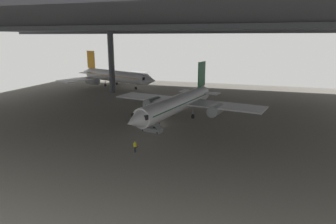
{
  "coord_description": "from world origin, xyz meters",
  "views": [
    {
      "loc": [
        17.78,
        -49.84,
        15.82
      ],
      "look_at": [
        1.8,
        0.87,
        2.42
      ],
      "focal_mm": 31.77,
      "sensor_mm": 36.0,
      "label": 1
    }
  ],
  "objects_px": {
    "crew_worker_near_nose": "(135,146)",
    "baggage_tug": "(171,105)",
    "airplane_main": "(179,103)",
    "traffic_cone_orange": "(136,145)",
    "boarding_stairs": "(152,127)",
    "airplane_distant": "(115,76)",
    "crew_worker_by_stairs": "(159,122)"
  },
  "relations": [
    {
      "from": "crew_worker_near_nose",
      "to": "baggage_tug",
      "type": "bearing_deg",
      "value": 96.83
    },
    {
      "from": "airplane_main",
      "to": "traffic_cone_orange",
      "type": "height_order",
      "value": "airplane_main"
    },
    {
      "from": "airplane_main",
      "to": "crew_worker_near_nose",
      "type": "height_order",
      "value": "airplane_main"
    },
    {
      "from": "airplane_main",
      "to": "boarding_stairs",
      "type": "distance_m",
      "value": 9.61
    },
    {
      "from": "airplane_distant",
      "to": "baggage_tug",
      "type": "relative_size",
      "value": 14.99
    },
    {
      "from": "crew_worker_near_nose",
      "to": "airplane_distant",
      "type": "bearing_deg",
      "value": 119.95
    },
    {
      "from": "airplane_main",
      "to": "traffic_cone_orange",
      "type": "distance_m",
      "value": 17.18
    },
    {
      "from": "crew_worker_near_nose",
      "to": "crew_worker_by_stairs",
      "type": "relative_size",
      "value": 1.0
    },
    {
      "from": "crew_worker_near_nose",
      "to": "airplane_distant",
      "type": "height_order",
      "value": "airplane_distant"
    },
    {
      "from": "airplane_main",
      "to": "baggage_tug",
      "type": "bearing_deg",
      "value": 115.33
    },
    {
      "from": "crew_worker_near_nose",
      "to": "airplane_main",
      "type": "bearing_deg",
      "value": 86.39
    },
    {
      "from": "boarding_stairs",
      "to": "traffic_cone_orange",
      "type": "bearing_deg",
      "value": -86.5
    },
    {
      "from": "airplane_distant",
      "to": "traffic_cone_orange",
      "type": "bearing_deg",
      "value": -59.67
    },
    {
      "from": "airplane_main",
      "to": "baggage_tug",
      "type": "xyz_separation_m",
      "value": [
        -4.59,
        9.7,
        -2.75
      ]
    },
    {
      "from": "crew_worker_by_stairs",
      "to": "boarding_stairs",
      "type": "bearing_deg",
      "value": -96.76
    },
    {
      "from": "airplane_main",
      "to": "traffic_cone_orange",
      "type": "bearing_deg",
      "value": -96.27
    },
    {
      "from": "crew_worker_by_stairs",
      "to": "airplane_distant",
      "type": "xyz_separation_m",
      "value": [
        -29.1,
        39.22,
        2.47
      ]
    },
    {
      "from": "crew_worker_by_stairs",
      "to": "traffic_cone_orange",
      "type": "bearing_deg",
      "value": -89.27
    },
    {
      "from": "baggage_tug",
      "to": "crew_worker_by_stairs",
      "type": "bearing_deg",
      "value": -80.63
    },
    {
      "from": "airplane_main",
      "to": "baggage_tug",
      "type": "distance_m",
      "value": 11.08
    },
    {
      "from": "boarding_stairs",
      "to": "baggage_tug",
      "type": "height_order",
      "value": "boarding_stairs"
    },
    {
      "from": "crew_worker_by_stairs",
      "to": "traffic_cone_orange",
      "type": "distance_m",
      "value": 10.76
    },
    {
      "from": "boarding_stairs",
      "to": "airplane_distant",
      "type": "height_order",
      "value": "airplane_distant"
    },
    {
      "from": "baggage_tug",
      "to": "airplane_distant",
      "type": "bearing_deg",
      "value": 138.48
    },
    {
      "from": "traffic_cone_orange",
      "to": "baggage_tug",
      "type": "bearing_deg",
      "value": 95.9
    },
    {
      "from": "crew_worker_by_stairs",
      "to": "crew_worker_near_nose",
      "type": "bearing_deg",
      "value": -86.37
    },
    {
      "from": "crew_worker_near_nose",
      "to": "crew_worker_by_stairs",
      "type": "bearing_deg",
      "value": 93.63
    },
    {
      "from": "crew_worker_near_nose",
      "to": "crew_worker_by_stairs",
      "type": "distance_m",
      "value": 12.69
    },
    {
      "from": "crew_worker_by_stairs",
      "to": "baggage_tug",
      "type": "distance_m",
      "value": 15.99
    },
    {
      "from": "airplane_main",
      "to": "crew_worker_near_nose",
      "type": "xyz_separation_m",
      "value": [
        -1.18,
        -18.74,
        -2.33
      ]
    },
    {
      "from": "boarding_stairs",
      "to": "baggage_tug",
      "type": "distance_m",
      "value": 18.8
    },
    {
      "from": "boarding_stairs",
      "to": "crew_worker_near_nose",
      "type": "height_order",
      "value": "boarding_stairs"
    }
  ]
}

